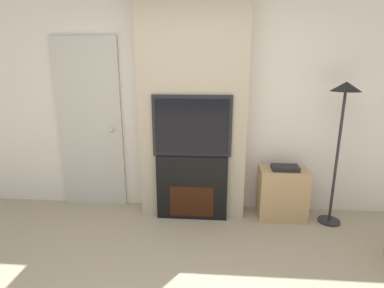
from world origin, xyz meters
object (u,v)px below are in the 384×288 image
at_px(television, 192,126).
at_px(media_stand, 282,193).
at_px(fireplace, 192,187).
at_px(floor_lamp, 343,113).

xyz_separation_m(television, media_stand, (1.06, 0.07, -0.80)).
distance_m(fireplace, media_stand, 1.06).
xyz_separation_m(television, floor_lamp, (1.60, -0.00, 0.17)).
distance_m(television, floor_lamp, 1.61).
height_order(floor_lamp, media_stand, floor_lamp).
bearing_deg(floor_lamp, television, 179.84).
xyz_separation_m(floor_lamp, media_stand, (-0.54, 0.08, -0.97)).
bearing_deg(fireplace, media_stand, 3.70).
bearing_deg(media_stand, fireplace, -176.30).
bearing_deg(television, fireplace, 90.00).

